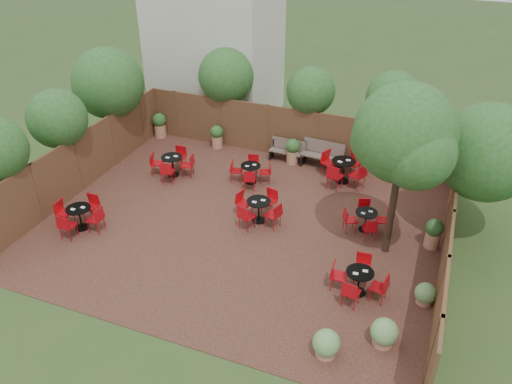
% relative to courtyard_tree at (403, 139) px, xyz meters
% --- Properties ---
extents(ground, '(80.00, 80.00, 0.00)m').
position_rel_courtyard_tree_xyz_m(ground, '(-4.42, -0.32, -3.61)').
color(ground, '#354F23').
rests_on(ground, ground).
extents(courtyard_paving, '(12.00, 10.00, 0.02)m').
position_rel_courtyard_tree_xyz_m(courtyard_paving, '(-4.42, -0.32, -3.60)').
color(courtyard_paving, '#3B1B18').
rests_on(courtyard_paving, ground).
extents(fence_back, '(12.00, 0.08, 2.00)m').
position_rel_courtyard_tree_xyz_m(fence_back, '(-4.42, 4.68, -2.61)').
color(fence_back, '#4D331C').
rests_on(fence_back, ground).
extents(fence_left, '(0.08, 10.00, 2.00)m').
position_rel_courtyard_tree_xyz_m(fence_left, '(-10.42, -0.32, -2.61)').
color(fence_left, '#4D331C').
rests_on(fence_left, ground).
extents(fence_right, '(0.08, 10.00, 2.00)m').
position_rel_courtyard_tree_xyz_m(fence_right, '(1.58, -0.32, -2.61)').
color(fence_right, '#4D331C').
rests_on(fence_right, ground).
extents(neighbour_building, '(5.00, 4.00, 8.00)m').
position_rel_courtyard_tree_xyz_m(neighbour_building, '(-8.92, 7.68, 0.39)').
color(neighbour_building, beige).
rests_on(neighbour_building, ground).
extents(overhang_foliage, '(15.92, 10.28, 2.78)m').
position_rel_courtyard_tree_xyz_m(overhang_foliage, '(-5.47, 2.45, -0.90)').
color(overhang_foliage, '#22541B').
rests_on(overhang_foliage, ground).
extents(courtyard_tree, '(2.78, 2.68, 5.07)m').
position_rel_courtyard_tree_xyz_m(courtyard_tree, '(0.00, 0.00, 0.00)').
color(courtyard_tree, black).
rests_on(courtyard_tree, courtyard_paving).
extents(park_bench_left, '(1.38, 0.50, 0.84)m').
position_rel_courtyard_tree_xyz_m(park_bench_left, '(-4.44, 4.30, -3.16)').
color(park_bench_left, brown).
rests_on(park_bench_left, courtyard_paving).
extents(park_bench_right, '(1.64, 0.66, 0.99)m').
position_rel_courtyard_tree_xyz_m(park_bench_right, '(-3.06, 4.31, -3.09)').
color(park_bench_right, brown).
rests_on(park_bench_right, courtyard_paving).
extents(bistro_tables, '(10.07, 7.41, 0.96)m').
position_rel_courtyard_tree_xyz_m(bistro_tables, '(-4.26, 0.74, -3.16)').
color(bistro_tables, black).
rests_on(bistro_tables, courtyard_paving).
extents(planters, '(11.84, 4.24, 1.04)m').
position_rel_courtyard_tree_xyz_m(planters, '(-5.45, 3.49, -3.06)').
color(planters, '#AE7557').
rests_on(planters, courtyard_paving).
extents(low_shrubs, '(2.51, 3.14, 0.70)m').
position_rel_courtyard_tree_xyz_m(low_shrubs, '(0.27, -3.45, -3.27)').
color(low_shrubs, '#AE7557').
rests_on(low_shrubs, courtyard_paving).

